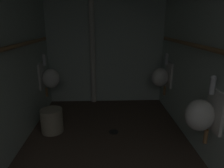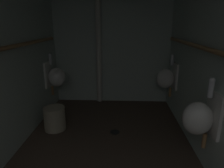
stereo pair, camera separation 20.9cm
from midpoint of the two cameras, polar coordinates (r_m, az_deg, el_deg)
The scene contains 8 objects.
wall_back at distance 3.98m, azimuth 1.53°, elevation 12.08°, with size 2.36×0.06×2.45m, color #B2C2B6.
urinal_left_mid at distance 3.67m, azimuth -14.08°, elevation 2.06°, with size 0.32×0.30×0.76m.
urinal_right_mid at distance 2.26m, azimuth 26.04°, elevation -8.53°, with size 0.32×0.30×0.76m.
urinal_right_far at distance 3.63m, azimuth 16.81°, elevation 1.67°, with size 0.32×0.30×0.76m.
supply_pipe_right at distance 2.11m, azimuth 30.59°, elevation 7.56°, with size 0.06×3.56×0.06m.
standpipe_back_wall at distance 3.88m, azimuth -2.26°, elevation 11.95°, with size 0.10×0.10×2.40m, color beige.
floor_drain at distance 3.07m, azimuth 2.77°, elevation -13.39°, with size 0.14×0.14×0.01m, color black.
waste_bin at distance 3.17m, azimuth -14.07°, elevation -9.42°, with size 0.32×0.32×0.35m, color #9E937A.
Camera 2 is at (0.18, 0.25, 1.54)m, focal length 32.37 mm.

